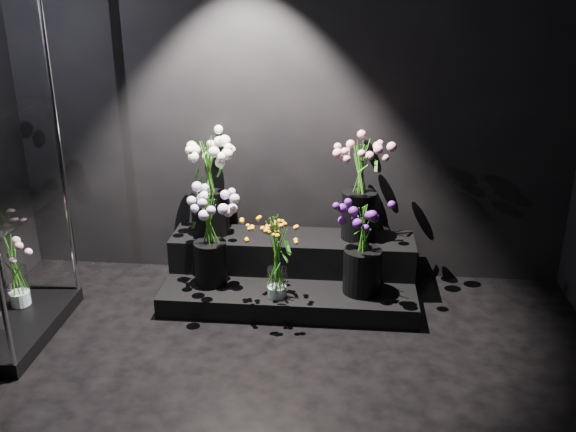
# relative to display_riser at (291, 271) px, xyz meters

# --- Properties ---
(wall_back) EXTENTS (4.00, 0.00, 4.00)m
(wall_back) POSITION_rel_display_riser_xyz_m (-0.04, 0.35, 1.24)
(wall_back) COLOR black
(wall_back) RESTS_ON floor
(display_riser) EXTENTS (1.73, 0.77, 0.39)m
(display_riser) POSITION_rel_display_riser_xyz_m (0.00, 0.00, 0.00)
(display_riser) COLOR black
(display_riser) RESTS_ON floor
(bouquet_orange_bells) EXTENTS (0.36, 0.36, 0.55)m
(bouquet_orange_bells) POSITION_rel_display_riser_xyz_m (-0.06, -0.35, 0.27)
(bouquet_orange_bells) COLOR white
(bouquet_orange_bells) RESTS_ON display_riser
(bouquet_lilac) EXTENTS (0.47, 0.47, 0.69)m
(bouquet_lilac) POSITION_rel_display_riser_xyz_m (-0.54, -0.19, 0.40)
(bouquet_lilac) COLOR black
(bouquet_lilac) RESTS_ON display_riser
(bouquet_purple) EXTENTS (0.41, 0.41, 0.61)m
(bouquet_purple) POSITION_rel_display_riser_xyz_m (0.49, -0.23, 0.32)
(bouquet_purple) COLOR black
(bouquet_purple) RESTS_ON display_riser
(bouquet_cream_roses) EXTENTS (0.46, 0.46, 0.70)m
(bouquet_cream_roses) POSITION_rel_display_riser_xyz_m (-0.59, 0.13, 0.62)
(bouquet_cream_roses) COLOR black
(bouquet_cream_roses) RESTS_ON display_riser
(bouquet_pink_roses) EXTENTS (0.49, 0.49, 0.72)m
(bouquet_pink_roses) POSITION_rel_display_riser_xyz_m (0.47, 0.13, 0.64)
(bouquet_pink_roses) COLOR black
(bouquet_pink_roses) RESTS_ON display_riser
(bouquet_case_base_pink) EXTENTS (0.36, 0.36, 0.50)m
(bouquet_case_base_pink) POSITION_rel_display_riser_xyz_m (-1.75, -0.53, 0.20)
(bouquet_case_base_pink) COLOR white
(bouquet_case_base_pink) RESTS_ON display_case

